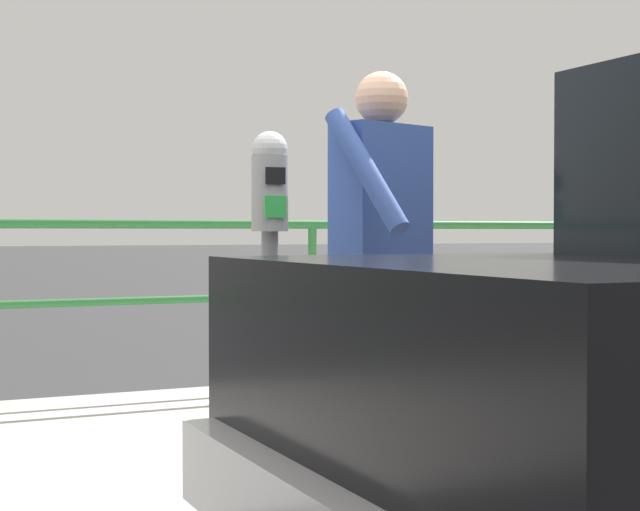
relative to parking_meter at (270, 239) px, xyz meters
The scene contains 4 objects.
sidewalk_curb 1.68m from the parking_meter, 76.18° to the left, with size 36.00×3.01×0.12m, color #ADA8A0.
parking_meter is the anchor object (origin of this frame).
pedestrian_at_meter 0.62m from the parking_meter, 12.49° to the left, with size 0.63×0.66×1.80m.
background_railing 2.62m from the parking_meter, 83.39° to the left, with size 24.06×0.06×1.16m.
Camera 1 is at (-1.87, -3.55, 1.20)m, focal length 55.86 mm.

